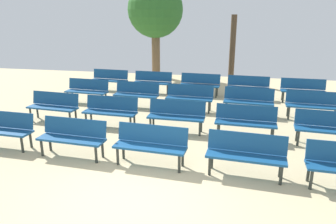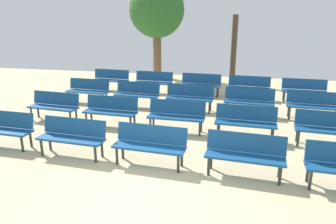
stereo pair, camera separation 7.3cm
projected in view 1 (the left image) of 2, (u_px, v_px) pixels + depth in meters
The scene contains 22 objects.
ground_plane at pixel (127, 203), 5.63m from camera, with size 24.55×24.55×0.00m, color #CCB789.
bench_r0_c0 at pixel (3, 127), 7.91m from camera, with size 1.62×0.56×0.87m.
bench_r0_c1 at pixel (73, 135), 7.39m from camera, with size 1.63×0.59×0.87m.
bench_r0_c2 at pixel (151, 143), 6.95m from camera, with size 1.63×0.60×0.87m.
bench_r0_c3 at pixel (246, 152), 6.49m from camera, with size 1.63×0.61×0.87m.
bench_r1_c0 at pixel (54, 105), 9.84m from camera, with size 1.64×0.62×0.87m.
bench_r1_c1 at pixel (111, 109), 9.37m from camera, with size 1.62×0.56×0.87m.
bench_r1_c2 at pixel (176, 114), 8.94m from camera, with size 1.61×0.52×0.87m.
bench_r1_c3 at pixel (246, 120), 8.46m from camera, with size 1.62×0.56×0.87m.
bench_r1_c4 at pixel (328, 127), 7.96m from camera, with size 1.63×0.61×0.87m.
bench_r2_c0 at pixel (87, 89), 11.83m from camera, with size 1.63×0.58×0.87m.
bench_r2_c1 at pixel (137, 93), 11.33m from camera, with size 1.63×0.59×0.87m.
bench_r2_c2 at pixel (190, 96), 10.90m from camera, with size 1.62×0.55×0.87m.
bench_r2_c3 at pixel (249, 100), 10.44m from camera, with size 1.63×0.59×0.87m.
bench_r2_c4 at pixel (313, 103), 9.99m from camera, with size 1.63×0.57×0.87m.
bench_r3_c0 at pixel (110, 78), 13.82m from camera, with size 1.63×0.59×0.87m.
bench_r3_c1 at pixel (153, 81), 13.36m from camera, with size 1.62×0.56×0.87m.
bench_r3_c2 at pixel (200, 83), 12.90m from camera, with size 1.63×0.59×0.87m.
bench_r3_c3 at pixel (248, 86), 12.42m from camera, with size 1.63×0.58×0.87m.
bench_r3_c4 at pixel (303, 89), 11.90m from camera, with size 1.62×0.54×0.87m.
tree_0 at pixel (155, 11), 15.99m from camera, with size 2.80×2.80×4.79m.
tree_1 at pixel (232, 49), 15.28m from camera, with size 0.27×0.27×3.17m.
Camera 1 is at (1.68, -4.65, 3.22)m, focal length 33.94 mm.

